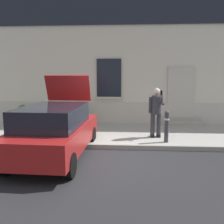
{
  "coord_description": "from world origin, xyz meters",
  "views": [
    {
      "loc": [
        0.53,
        -6.75,
        2.37
      ],
      "look_at": [
        -0.03,
        1.6,
        1.1
      ],
      "focal_mm": 40.16,
      "sensor_mm": 36.0,
      "label": 1
    }
  ],
  "objects_px": {
    "person_on_phone": "(156,109)",
    "planter_charcoal": "(81,115)",
    "planter_cream": "(23,114)",
    "bollard_near_person": "(167,125)",
    "hatchback_car_red": "(55,130)"
  },
  "relations": [
    {
      "from": "person_on_phone",
      "to": "planter_charcoal",
      "type": "height_order",
      "value": "person_on_phone"
    },
    {
      "from": "planter_cream",
      "to": "planter_charcoal",
      "type": "height_order",
      "value": "same"
    },
    {
      "from": "person_on_phone",
      "to": "bollard_near_person",
      "type": "bearing_deg",
      "value": -57.37
    },
    {
      "from": "planter_cream",
      "to": "hatchback_car_red",
      "type": "bearing_deg",
      "value": -56.54
    },
    {
      "from": "person_on_phone",
      "to": "planter_cream",
      "type": "height_order",
      "value": "person_on_phone"
    },
    {
      "from": "bollard_near_person",
      "to": "person_on_phone",
      "type": "relative_size",
      "value": 0.6
    },
    {
      "from": "hatchback_car_red",
      "to": "bollard_near_person",
      "type": "height_order",
      "value": "hatchback_car_red"
    },
    {
      "from": "bollard_near_person",
      "to": "planter_charcoal",
      "type": "bearing_deg",
      "value": 141.8
    },
    {
      "from": "planter_cream",
      "to": "planter_charcoal",
      "type": "relative_size",
      "value": 1.0
    },
    {
      "from": "person_on_phone",
      "to": "planter_cream",
      "type": "bearing_deg",
      "value": 166.99
    },
    {
      "from": "hatchback_car_red",
      "to": "person_on_phone",
      "type": "height_order",
      "value": "hatchback_car_red"
    },
    {
      "from": "planter_cream",
      "to": "person_on_phone",
      "type": "bearing_deg",
      "value": -20.64
    },
    {
      "from": "bollard_near_person",
      "to": "planter_cream",
      "type": "relative_size",
      "value": 1.22
    },
    {
      "from": "planter_charcoal",
      "to": "hatchback_car_red",
      "type": "bearing_deg",
      "value": -89.67
    },
    {
      "from": "person_on_phone",
      "to": "planter_cream",
      "type": "relative_size",
      "value": 2.03
    }
  ]
}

